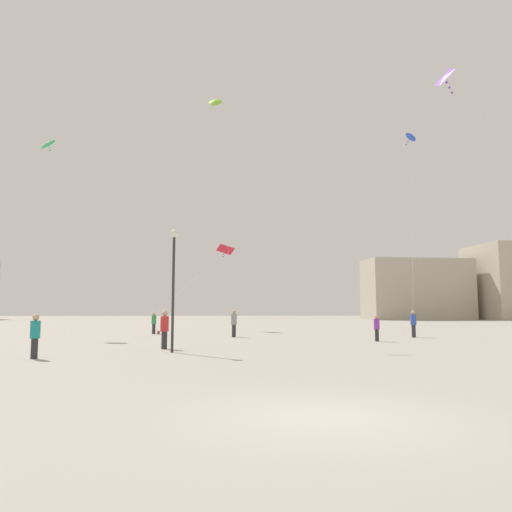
% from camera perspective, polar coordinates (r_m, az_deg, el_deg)
% --- Properties ---
extents(ground_plane, '(300.00, 300.00, 0.00)m').
position_cam_1_polar(ground_plane, '(9.07, 8.10, -18.01)').
color(ground_plane, '#9E9689').
extents(person_in_green, '(0.37, 0.37, 1.70)m').
position_cam_1_polar(person_in_green, '(39.22, -11.81, -7.53)').
color(person_in_green, '#2D2D33').
rests_on(person_in_green, ground_plane).
extents(person_in_blue, '(0.40, 0.40, 1.82)m').
position_cam_1_polar(person_in_blue, '(35.31, 17.86, -7.40)').
color(person_in_blue, '#2D2D33').
rests_on(person_in_blue, ground_plane).
extents(person_in_teal, '(0.37, 0.37, 1.70)m').
position_cam_1_polar(person_in_teal, '(20.77, -24.34, -8.30)').
color(person_in_teal, '#2D2D33').
rests_on(person_in_teal, ground_plane).
extents(person_in_grey, '(0.40, 0.40, 1.85)m').
position_cam_1_polar(person_in_grey, '(34.03, -2.59, -7.72)').
color(person_in_grey, '#2D2D33').
rests_on(person_in_grey, ground_plane).
extents(person_in_red, '(0.40, 0.40, 1.82)m').
position_cam_1_polar(person_in_red, '(24.05, -10.61, -8.23)').
color(person_in_red, '#2D2D33').
rests_on(person_in_red, ground_plane).
extents(person_in_purple, '(0.34, 0.34, 1.57)m').
position_cam_1_polar(person_in_purple, '(30.28, 13.88, -8.01)').
color(person_in_purple, '#2D2D33').
rests_on(person_in_purple, ground_plane).
extents(kite_emerald_diamond, '(9.13, 1.84, 13.91)m').
position_cam_1_polar(kite_emerald_diamond, '(42.29, -23.01, 11.82)').
color(kite_emerald_diamond, green).
extents(kite_lime_diamond, '(1.77, 4.62, 14.07)m').
position_cam_1_polar(kite_lime_diamond, '(32.54, -4.73, 16.93)').
color(kite_lime_diamond, '#8CD12D').
extents(kite_crimson_delta, '(6.47, 8.07, 6.63)m').
position_cam_1_polar(kite_crimson_delta, '(46.14, -3.64, 0.70)').
color(kite_crimson_delta, red).
extents(kite_violet_delta, '(6.27, 5.08, 11.12)m').
position_cam_1_polar(kite_violet_delta, '(24.29, 21.61, 18.20)').
color(kite_violet_delta, purple).
extents(kite_cobalt_diamond, '(1.28, 1.94, 13.71)m').
position_cam_1_polar(kite_cobalt_diamond, '(39.06, 17.61, 12.77)').
color(kite_cobalt_diamond, blue).
extents(building_centre_hall, '(20.47, 10.09, 11.68)m').
position_cam_1_polar(building_centre_hall, '(100.96, 18.21, -3.74)').
color(building_centre_hall, '#B2A893').
rests_on(building_centre_hall, ground_plane).
extents(building_right_hall, '(13.81, 14.38, 14.48)m').
position_cam_1_polar(building_right_hall, '(107.58, 27.46, -2.74)').
color(building_right_hall, '#B2A893').
rests_on(building_right_hall, ground_plane).
extents(lamppost_east, '(0.36, 0.36, 5.44)m').
position_cam_1_polar(lamppost_east, '(22.09, -9.59, -1.66)').
color(lamppost_east, '#2D2D30').
rests_on(lamppost_east, ground_plane).
extents(handbag_beside_flyer, '(0.24, 0.35, 0.24)m').
position_cam_1_polar(handbag_beside_flyer, '(39.29, -11.30, -8.72)').
color(handbag_beside_flyer, brown).
rests_on(handbag_beside_flyer, ground_plane).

